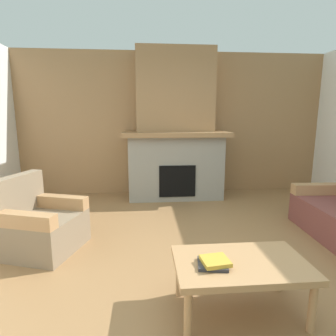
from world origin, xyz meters
name	(u,v)px	position (x,y,z in m)	size (l,w,h in m)	color
ground	(204,271)	(0.00, 0.00, 0.00)	(9.00, 9.00, 0.00)	olive
wall_back_wood_panel	(173,124)	(0.00, 3.00, 1.35)	(6.00, 0.12, 2.70)	#997047
fireplace	(175,135)	(0.00, 2.62, 1.16)	(1.90, 0.82, 2.70)	gray
armchair	(39,225)	(-1.78, 0.62, 0.29)	(0.95, 0.95, 0.85)	#847056
coffee_table	(241,268)	(0.15, -0.59, 0.38)	(1.00, 0.60, 0.43)	tan
book_stack_near_edge	(214,262)	(-0.07, -0.63, 0.46)	(0.25, 0.22, 0.05)	#2D2D33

